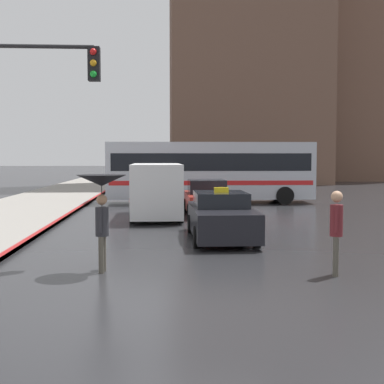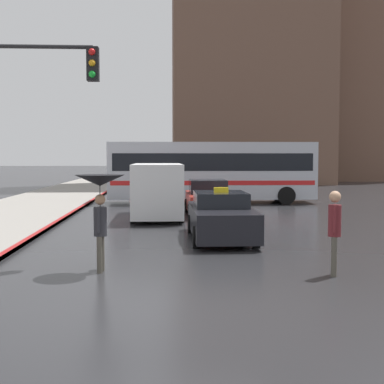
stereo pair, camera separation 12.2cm
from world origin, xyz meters
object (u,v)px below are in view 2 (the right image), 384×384
object	(u,v)px
pedestrian_with_umbrella	(100,193)
traffic_light	(27,106)
pedestrian_man	(335,226)
city_bus	(211,169)
taxi	(221,217)
ambulance_van	(157,188)
sedan_red	(208,199)

from	to	relation	value
pedestrian_with_umbrella	traffic_light	size ratio (longest dim) A/B	0.39
pedestrian_man	city_bus	bearing A→B (deg)	-158.25
taxi	ambulance_van	xyz separation A→B (m)	(-2.03, 5.90, 0.57)
taxi	pedestrian_with_umbrella	bearing A→B (deg)	55.78
ambulance_van	traffic_light	world-z (taller)	traffic_light
taxi	traffic_light	xyz separation A→B (m)	(-5.03, -3.36, 3.08)
city_bus	traffic_light	size ratio (longest dim) A/B	2.06
pedestrian_man	taxi	bearing A→B (deg)	-141.95
ambulance_van	traffic_light	bearing A→B (deg)	71.69
taxi	traffic_light	world-z (taller)	traffic_light
sedan_red	traffic_light	world-z (taller)	traffic_light
ambulance_van	traffic_light	distance (m)	10.05
ambulance_van	pedestrian_man	world-z (taller)	ambulance_van
city_bus	pedestrian_man	bearing A→B (deg)	3.55
sedan_red	pedestrian_man	bearing A→B (deg)	97.72
ambulance_van	city_bus	bearing A→B (deg)	-112.50
pedestrian_man	traffic_light	xyz separation A→B (m)	(-6.89, 1.93, 2.69)
sedan_red	city_bus	world-z (taller)	city_bus
pedestrian_with_umbrella	traffic_light	xyz separation A→B (m)	(-1.86, 1.29, 2.00)
pedestrian_with_umbrella	pedestrian_man	distance (m)	5.11
pedestrian_with_umbrella	city_bus	bearing A→B (deg)	-6.83
ambulance_van	city_bus	world-z (taller)	city_bus
pedestrian_with_umbrella	taxi	bearing A→B (deg)	-28.18
sedan_red	city_bus	xyz separation A→B (m)	(0.69, 5.99, 1.16)
ambulance_van	pedestrian_with_umbrella	bearing A→B (deg)	83.49
ambulance_van	pedestrian_with_umbrella	distance (m)	10.63
ambulance_van	city_bus	xyz separation A→B (m)	(2.91, 7.14, 0.60)
city_bus	pedestrian_with_umbrella	xyz separation A→B (m)	(-4.04, -17.69, -0.10)
sedan_red	ambulance_van	bearing A→B (deg)	27.54
sedan_red	city_bus	distance (m)	6.14
sedan_red	ambulance_van	distance (m)	2.55
pedestrian_with_umbrella	pedestrian_man	bearing A→B (deg)	-91.20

